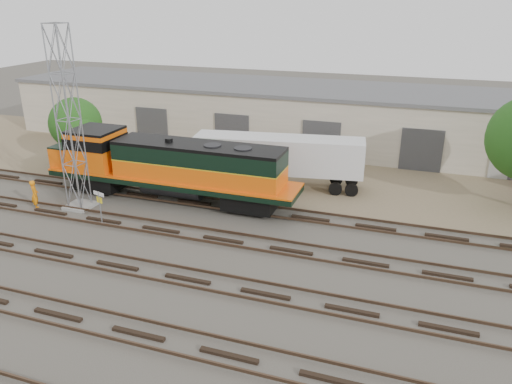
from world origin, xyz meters
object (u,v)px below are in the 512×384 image
(locomotive, at_px, (166,166))
(worker, at_px, (35,195))
(semi_trailer, at_px, (283,156))
(signal_tower, at_px, (69,124))

(locomotive, height_order, worker, locomotive)
(worker, distance_m, semi_trailer, 16.81)
(signal_tower, distance_m, semi_trailer, 14.40)
(locomotive, bearing_deg, signal_tower, -147.70)
(semi_trailer, bearing_deg, worker, -155.45)
(signal_tower, bearing_deg, locomotive, 32.30)
(signal_tower, height_order, semi_trailer, signal_tower)
(signal_tower, xyz_separation_m, semi_trailer, (11.48, 8.05, -3.29))
(locomotive, distance_m, semi_trailer, 8.28)
(semi_trailer, bearing_deg, locomotive, -151.79)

